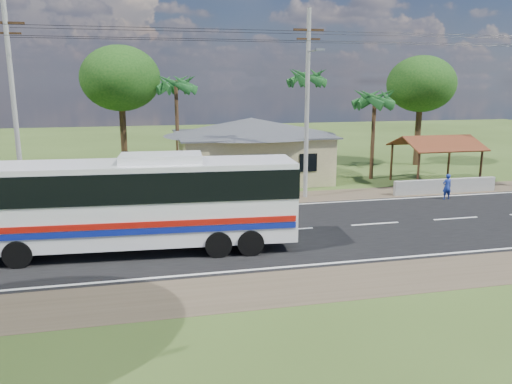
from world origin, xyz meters
TOP-DOWN VIEW (x-y plane):
  - ground at (0.00, 0.00)m, footprint 120.00×120.00m
  - road at (0.00, 0.00)m, footprint 120.00×16.00m
  - house at (1.00, 13.00)m, footprint 12.40×10.00m
  - waiting_shed at (13.00, 8.50)m, footprint 5.20×4.48m
  - concrete_barrier at (12.00, 5.60)m, footprint 7.00×0.30m
  - utility_poles at (2.67, 6.49)m, footprint 32.80×2.22m
  - palm_near at (9.50, 11.00)m, footprint 2.80×2.80m
  - palm_mid at (6.00, 15.50)m, footprint 2.80×2.80m
  - palm_far at (-4.00, 16.00)m, footprint 2.80×2.80m
  - tree_behind_house at (-8.00, 18.00)m, footprint 6.00×6.00m
  - tree_behind_shed at (16.00, 16.00)m, footprint 5.60×5.60m
  - coach_bus at (-6.93, -1.52)m, footprint 13.24×3.63m
  - motorcycle at (1.58, 7.53)m, footprint 1.94×1.24m
  - person at (11.04, 3.98)m, footprint 0.57×0.38m
  - small_car at (-13.13, 3.37)m, footprint 2.14×4.27m

SIDE VIEW (x-z plane):
  - ground at x=0.00m, z-range 0.00..0.00m
  - road at x=0.00m, z-range -0.01..0.02m
  - concrete_barrier at x=12.00m, z-range 0.00..0.90m
  - motorcycle at x=1.58m, z-range 0.00..0.96m
  - small_car at x=-13.13m, z-range 0.00..1.40m
  - person at x=11.04m, z-range 0.00..1.56m
  - coach_bus at x=-6.93m, z-range 0.29..4.35m
  - house at x=1.00m, z-range 0.14..5.14m
  - waiting_shed at x=13.00m, z-range 1.05..4.40m
  - palm_near at x=9.50m, z-range 2.36..9.06m
  - utility_poles at x=2.67m, z-range 0.27..11.27m
  - palm_far at x=-4.00m, z-range 2.83..10.53m
  - tree_behind_shed at x=16.00m, z-range 2.17..11.19m
  - tree_behind_house at x=-8.00m, z-range 2.31..11.92m
  - palm_mid at x=6.00m, z-range 3.06..11.26m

